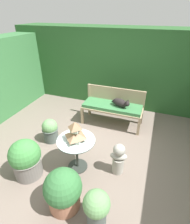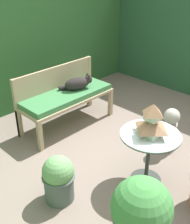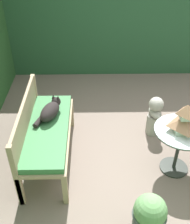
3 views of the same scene
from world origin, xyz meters
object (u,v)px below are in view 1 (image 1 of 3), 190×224
object	(u,v)px
potted_plant_patio_mid	(50,130)
potted_plant_path_edge	(97,208)
pagoda_birdhouse	(75,133)
potted_plant_table_near	(26,159)
cat	(121,103)
patio_table	(76,146)
garden_bust	(119,158)
garden_bench	(112,107)
potted_plant_table_far	(63,190)

from	to	relation	value
potted_plant_patio_mid	potted_plant_path_edge	xyz separation A→B (m)	(1.54, -1.32, 0.07)
potted_plant_path_edge	pagoda_birdhouse	bearing A→B (deg)	128.96
potted_plant_patio_mid	potted_plant_path_edge	world-z (taller)	potted_plant_path_edge
potted_plant_patio_mid	potted_plant_table_near	distance (m)	0.96
cat	potted_plant_patio_mid	size ratio (longest dim) A/B	0.86
cat	potted_plant_table_near	size ratio (longest dim) A/B	0.64
patio_table	garden_bust	world-z (taller)	patio_table
potted_plant_table_near	potted_plant_patio_mid	bearing A→B (deg)	98.22
patio_table	garden_bench	bearing A→B (deg)	82.67
pagoda_birdhouse	garden_bust	bearing A→B (deg)	11.80
garden_bench	garden_bust	bearing A→B (deg)	-70.60
potted_plant_table_near	potted_plant_table_far	bearing A→B (deg)	-18.73
cat	pagoda_birdhouse	xyz separation A→B (m)	(-0.41, -1.59, 0.15)
potted_plant_patio_mid	potted_plant_table_near	size ratio (longest dim) A/B	0.74
pagoda_birdhouse	potted_plant_path_edge	world-z (taller)	pagoda_birdhouse
cat	garden_bench	bearing A→B (deg)	-165.05
patio_table	pagoda_birdhouse	world-z (taller)	pagoda_birdhouse
patio_table	potted_plant_patio_mid	bearing A→B (deg)	150.24
garden_bench	patio_table	bearing A→B (deg)	-97.33
potted_plant_table_near	potted_plant_path_edge	bearing A→B (deg)	-15.06
cat	potted_plant_table_far	size ratio (longest dim) A/B	0.68
potted_plant_table_near	garden_bench	bearing A→B (deg)	65.13
garden_bust	potted_plant_path_edge	size ratio (longest dim) A/B	1.00
pagoda_birdhouse	garden_bust	world-z (taller)	pagoda_birdhouse
potted_plant_path_edge	potted_plant_table_near	bearing A→B (deg)	164.94
pagoda_birdhouse	potted_plant_path_edge	size ratio (longest dim) A/B	0.59
patio_table	potted_plant_patio_mid	world-z (taller)	patio_table
garden_bench	potted_plant_table_near	bearing A→B (deg)	-114.87
patio_table	potted_plant_table_near	size ratio (longest dim) A/B	0.91
pagoda_birdhouse	potted_plant_table_far	bearing A→B (deg)	-79.78
cat	potted_plant_path_edge	bearing A→B (deg)	-63.49
garden_bench	potted_plant_path_edge	xyz separation A→B (m)	(0.45, -2.42, -0.13)
potted_plant_table_far	potted_plant_table_near	distance (m)	0.92
garden_bust	potted_plant_table_far	xyz separation A→B (m)	(-0.59, -0.89, 0.01)
potted_plant_table_far	potted_plant_patio_mid	bearing A→B (deg)	129.22
potted_plant_table_near	potted_plant_path_edge	size ratio (longest dim) A/B	1.18
patio_table	potted_plant_path_edge	world-z (taller)	patio_table
patio_table	garden_bust	size ratio (longest dim) A/B	1.07
potted_plant_table_far	potted_plant_path_edge	bearing A→B (deg)	-8.70
potted_plant_path_edge	garden_bust	bearing A→B (deg)	86.47
garden_bench	patio_table	xyz separation A→B (m)	(-0.21, -1.61, 0.03)
pagoda_birdhouse	potted_plant_patio_mid	size ratio (longest dim) A/B	0.67
pagoda_birdhouse	garden_bust	xyz separation A→B (m)	(0.72, 0.15, -0.47)
garden_bench	potted_plant_table_far	world-z (taller)	potted_plant_table_far
garden_bench	potted_plant_patio_mid	size ratio (longest dim) A/B	2.74
garden_bench	potted_plant_patio_mid	bearing A→B (deg)	-134.45
potted_plant_table_near	garden_bust	bearing A→B (deg)	21.97
patio_table	potted_plant_path_edge	bearing A→B (deg)	-51.04
cat	pagoda_birdhouse	bearing A→B (deg)	-83.89
garden_bench	garden_bust	xyz separation A→B (m)	(0.51, -1.46, -0.15)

